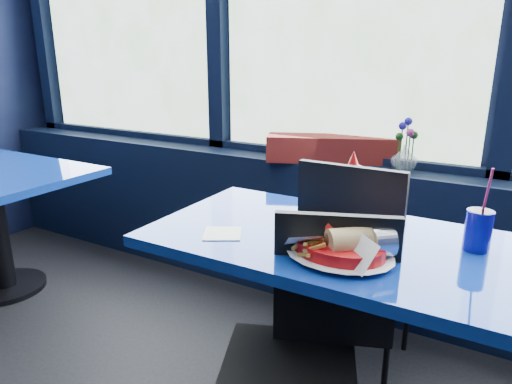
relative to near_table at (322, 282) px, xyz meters
The scene contains 10 objects.
window_sill 0.94m from the near_table, 109.03° to the left, with size 5.00×0.26×0.80m, color black.
near_table is the anchor object (origin of this frame).
chair_near_front 0.27m from the near_table, 77.54° to the right, with size 0.52×0.52×0.89m.
chair_near_back 0.32m from the near_table, 86.45° to the left, with size 0.43×0.44×0.96m.
planter_box 0.99m from the near_table, 109.69° to the left, with size 0.68×0.17×0.14m, color maroon.
flower_vase 0.91m from the near_table, 85.40° to the left, with size 0.15×0.16×0.26m.
food_basket 0.30m from the near_table, 53.49° to the right, with size 0.35×0.35×0.11m.
ketchup_bottle 0.40m from the near_table, 90.42° to the left, with size 0.07×0.07×0.25m.
soda_cup 0.54m from the near_table, 14.95° to the left, with size 0.08×0.08×0.28m.
napkin 0.40m from the near_table, 151.73° to the right, with size 0.13×0.13×0.00m, color white.
Camera 1 is at (0.82, 0.61, 1.34)m, focal length 32.00 mm.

